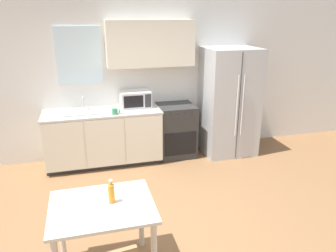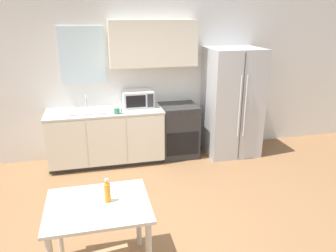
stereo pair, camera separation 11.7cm
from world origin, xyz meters
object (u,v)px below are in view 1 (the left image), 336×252
dining_table (103,218)px  refrigerator (229,102)px  coffee_mug (115,111)px  drink_bottle (111,193)px  oven_range (176,130)px  microwave (135,99)px

dining_table → refrigerator: bearing=46.0°
refrigerator → dining_table: size_ratio=1.99×
coffee_mug → drink_bottle: (-0.29, -2.28, -0.09)m
oven_range → drink_bottle: drink_bottle is taller
microwave → coffee_mug: (-0.38, -0.35, -0.09)m
oven_range → coffee_mug: size_ratio=7.39×
coffee_mug → dining_table: bearing=-99.5°
coffee_mug → dining_table: size_ratio=0.13×
refrigerator → oven_range: bearing=174.8°
coffee_mug → refrigerator: bearing=4.8°
refrigerator → dining_table: (-2.38, -2.47, -0.29)m
oven_range → coffee_mug: bearing=-166.5°
refrigerator → drink_bottle: 3.35m
oven_range → drink_bottle: bearing=-118.1°
dining_table → drink_bottle: size_ratio=4.00×
refrigerator → dining_table: 3.44m
refrigerator → microwave: size_ratio=3.74×
oven_range → dining_table: (-1.44, -2.55, 0.18)m
dining_table → drink_bottle: 0.25m
oven_range → drink_bottle: (-1.35, -2.53, 0.41)m
dining_table → drink_bottle: bearing=14.8°
drink_bottle → dining_table: bearing=-165.2°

